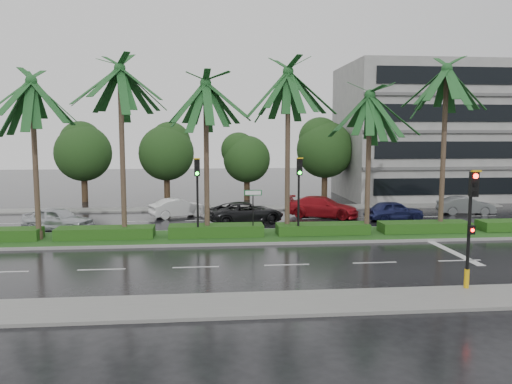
{
  "coord_description": "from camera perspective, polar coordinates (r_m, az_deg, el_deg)",
  "views": [
    {
      "loc": [
        -3.43,
        -26.3,
        5.71
      ],
      "look_at": [
        -0.74,
        1.5,
        2.52
      ],
      "focal_mm": 35.0,
      "sensor_mm": 36.0,
      "label": 1
    }
  ],
  "objects": [
    {
      "name": "median",
      "position": [
        28.09,
        1.6,
        -5.05
      ],
      "size": [
        36.0,
        4.0,
        0.15
      ],
      "color": "gray",
      "rests_on": "ground"
    },
    {
      "name": "car_grey",
      "position": [
        39.15,
        22.85,
        -1.44
      ],
      "size": [
        1.81,
        4.03,
        1.28
      ],
      "primitive_type": "imported",
      "rotation": [
        0.0,
        0.0,
        1.45
      ],
      "color": "#595C5E",
      "rests_on": "ground"
    },
    {
      "name": "palm_row",
      "position": [
        27.51,
        -0.98,
        11.54
      ],
      "size": [
        26.3,
        4.2,
        10.09
      ],
      "color": "#443527",
      "rests_on": "median"
    },
    {
      "name": "signal_near",
      "position": [
        19.63,
        23.32,
        -3.42
      ],
      "size": [
        0.34,
        0.45,
        4.36
      ],
      "color": "black",
      "rests_on": "near_sidewalk"
    },
    {
      "name": "signal_median_left",
      "position": [
        26.75,
        -6.72,
        0.65
      ],
      "size": [
        0.34,
        0.42,
        4.36
      ],
      "color": "black",
      "rests_on": "median"
    },
    {
      "name": "near_sidewalk",
      "position": [
        17.41,
        6.29,
        -12.46
      ],
      "size": [
        40.0,
        2.4,
        0.12
      ],
      "primitive_type": "cube",
      "color": "slate",
      "rests_on": "ground"
    },
    {
      "name": "street_sign",
      "position": [
        27.13,
        -0.34,
        -1.08
      ],
      "size": [
        0.95,
        0.09,
        2.6
      ],
      "color": "black",
      "rests_on": "median"
    },
    {
      "name": "bg_trees",
      "position": [
        44.14,
        0.36,
        4.99
      ],
      "size": [
        33.01,
        5.23,
        7.55
      ],
      "color": "#3A281A",
      "rests_on": "ground"
    },
    {
      "name": "car_darkgrey",
      "position": [
        32.52,
        -1.18,
        -2.36
      ],
      "size": [
        3.7,
        5.46,
        1.39
      ],
      "primitive_type": "imported",
      "rotation": [
        0.0,
        0.0,
        1.87
      ],
      "color": "black",
      "rests_on": "ground"
    },
    {
      "name": "signal_median_right",
      "position": [
        27.19,
        4.94,
        0.77
      ],
      "size": [
        0.34,
        0.42,
        4.36
      ],
      "color": "black",
      "rests_on": "median"
    },
    {
      "name": "car_white",
      "position": [
        35.29,
        -8.84,
        -1.8
      ],
      "size": [
        2.89,
        4.2,
        1.31
      ],
      "primitive_type": "imported",
      "rotation": [
        0.0,
        0.0,
        1.99
      ],
      "color": "silver",
      "rests_on": "ground"
    },
    {
      "name": "ground",
      "position": [
        27.13,
        1.87,
        -5.63
      ],
      "size": [
        120.0,
        120.0,
        0.0
      ],
      "primitive_type": "plane",
      "color": "black",
      "rests_on": "ground"
    },
    {
      "name": "car_blue",
      "position": [
        34.78,
        15.49,
        -2.06
      ],
      "size": [
        2.1,
        4.09,
        1.33
      ],
      "primitive_type": "imported",
      "rotation": [
        0.0,
        0.0,
        1.71
      ],
      "color": "#1A1F4E",
      "rests_on": "ground"
    },
    {
      "name": "hedge",
      "position": [
        28.02,
        1.61,
        -4.31
      ],
      "size": [
        35.2,
        1.4,
        0.6
      ],
      "color": "#1F4112",
      "rests_on": "median"
    },
    {
      "name": "building",
      "position": [
        48.79,
        19.36,
        6.49
      ],
      "size": [
        16.0,
        10.0,
        12.0
      ],
      "primitive_type": "cube",
      "color": "gray",
      "rests_on": "ground"
    },
    {
      "name": "far_sidewalk",
      "position": [
        38.87,
        -0.41,
        -1.84
      ],
      "size": [
        40.0,
        2.0,
        0.12
      ],
      "primitive_type": "cube",
      "color": "slate",
      "rests_on": "ground"
    },
    {
      "name": "lane_markings",
      "position": [
        27.27,
        8.35,
        -5.63
      ],
      "size": [
        34.0,
        13.06,
        0.01
      ],
      "color": "silver",
      "rests_on": "ground"
    },
    {
      "name": "car_silver",
      "position": [
        32.06,
        -21.69,
        -2.9
      ],
      "size": [
        3.0,
        4.54,
        1.44
      ],
      "primitive_type": "imported",
      "rotation": [
        0.0,
        0.0,
        1.23
      ],
      "color": "silver",
      "rests_on": "ground"
    },
    {
      "name": "car_red",
      "position": [
        35.11,
        7.59,
        -1.71
      ],
      "size": [
        3.93,
        5.38,
        1.45
      ],
      "primitive_type": "imported",
      "rotation": [
        0.0,
        0.0,
        1.14
      ],
      "color": "maroon",
      "rests_on": "ground"
    }
  ]
}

